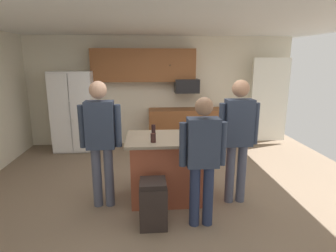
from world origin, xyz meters
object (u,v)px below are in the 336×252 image
Objects in this scene: kitchen_island at (170,167)px; person_elder_center at (203,155)px; person_guest_by_door at (101,136)px; trash_bin at (153,204)px; refrigerator at (75,111)px; tumbler_amber at (153,138)px; glass_pilsner at (190,135)px; glass_short_whisky at (154,129)px; microwave_over_range at (187,86)px; person_guest_right at (238,133)px.

kitchen_island is 0.93m from person_elder_center.
trash_bin is at bearing -48.52° from person_guest_by_door.
refrigerator reaches higher than kitchen_island.
person_elder_center is 0.88m from trash_bin.
trash_bin is (-0.02, -0.49, -0.71)m from tumbler_amber.
refrigerator is at bearing 129.58° from glass_pilsner.
glass_short_whisky reaches higher than glass_pilsner.
refrigerator is at bearing 10.93° from person_elder_center.
person_guest_by_door reaches higher than trash_bin.
microwave_over_range is 2.88m from glass_pilsner.
person_guest_right is 12.57× the size of glass_pilsner.
person_guest_by_door is at bearing -119.45° from microwave_over_range.
person_elder_center is at bearing -65.73° from kitchen_island.
tumbler_amber reaches higher than kitchen_island.
kitchen_island is 0.63m from tumbler_amber.
glass_short_whisky is at bearing 140.97° from kitchen_island.
glass_pilsner is (-0.68, 0.02, -0.02)m from person_guest_right.
kitchen_island is at bearing 69.78° from trash_bin.
glass_pilsner is (2.24, -2.71, 0.12)m from refrigerator.
person_guest_by_door is (-1.29, 0.58, 0.10)m from person_elder_center.
refrigerator is 1.44× the size of kitchen_island.
person_elder_center is 1.42m from person_guest_by_door.
refrigerator is 1.01× the size of person_guest_right.
microwave_over_range is 0.31× the size of person_guest_by_door.
glass_pilsner is (-0.36, -2.83, -0.42)m from microwave_over_range.
microwave_over_range is 3.04m from tumbler_amber.
person_guest_by_door is at bearing -69.35° from refrigerator.
refrigerator is 2.66m from microwave_over_range.
person_elder_center is 2.68× the size of trash_bin.
refrigerator is at bearing -177.40° from microwave_over_range.
refrigerator is at bearing 101.10° from person_guest_by_door.
microwave_over_range is at bearing 73.19° from tumbler_amber.
tumbler_amber is 0.51m from glass_pilsner.
person_elder_center is (2.31, -3.27, 0.04)m from refrigerator.
person_guest_by_door is 12.52× the size of glass_pilsner.
person_guest_right is (2.92, -2.73, 0.14)m from refrigerator.
person_elder_center is at bearing -82.87° from glass_pilsner.
glass_pilsner is 1.05m from trash_bin.
person_elder_center is 13.40× the size of tumbler_amber.
glass_short_whisky is (0.02, 0.42, 0.01)m from tumbler_amber.
person_guest_right is at bearing 1.93° from tumbler_amber.
glass_short_whisky reaches higher than tumbler_amber.
microwave_over_range is at bearing 75.16° from trash_bin.
person_elder_center is 0.58m from glass_pilsner.
person_guest_right is at bearing 23.41° from trash_bin.
person_elder_center is 0.77m from tumbler_amber.
glass_pilsner is (0.51, 0.06, 0.01)m from tumbler_amber.
tumbler_amber is (0.71, -0.07, -0.02)m from person_guest_by_door.
person_guest_right reaches higher than glass_pilsner.
glass_short_whisky is (-0.86, -2.46, -0.42)m from microwave_over_range.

